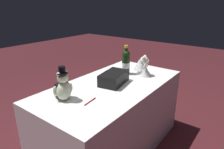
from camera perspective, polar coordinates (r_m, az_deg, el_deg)
name	(u,v)px	position (r m, az deg, el deg)	size (l,w,h in m)	color
ground_plane	(112,146)	(2.30, 0.00, -19.73)	(12.00, 12.00, 0.00)	#47191E
reception_table	(112,117)	(2.09, 0.00, -12.03)	(1.54, 0.78, 0.72)	white
teddy_bear_groom	(63,87)	(1.64, -13.77, -3.59)	(0.16, 0.15, 0.28)	beige
teddy_bear_bride	(143,67)	(2.16, 8.72, 2.18)	(0.18, 0.21, 0.22)	white
champagne_bottle	(126,62)	(2.17, 3.97, 3.61)	(0.09, 0.09, 0.32)	black
signing_pen	(90,102)	(1.60, -6.34, -7.69)	(0.15, 0.03, 0.01)	maroon
gift_case_black	(114,78)	(1.93, 0.43, -0.98)	(0.35, 0.24, 0.11)	black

